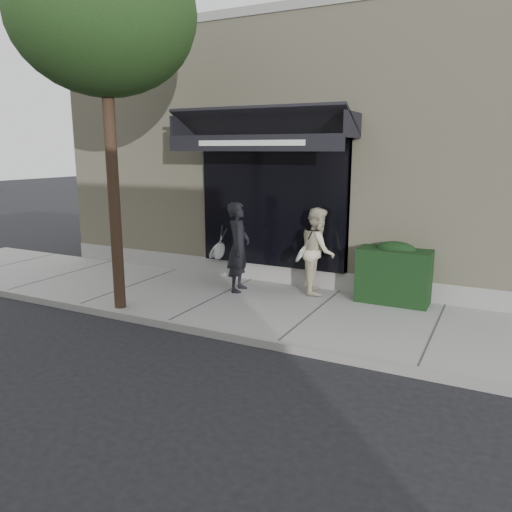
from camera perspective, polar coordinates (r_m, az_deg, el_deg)
The scene contains 8 objects.
ground at distance 8.83m, azimuth 6.56°, elevation -7.12°, with size 80.00×80.00×0.00m, color black.
sidewalk at distance 8.82m, azimuth 6.57°, elevation -6.75°, with size 20.00×3.00×0.12m, color #969591.
curb at distance 7.47m, azimuth 2.35°, elevation -10.15°, with size 20.00×0.10×0.14m, color gray.
building_facade at distance 13.12m, azimuth 14.55°, elevation 11.03°, with size 14.30×8.04×5.64m.
hedge at distance 9.53m, azimuth 15.52°, elevation -1.93°, with size 1.30×0.70×1.14m.
street_tree at distance 9.15m, azimuth -17.07°, elevation 24.76°, with size 3.00×3.00×6.28m.
pedestrian_front at distance 9.83m, azimuth -2.03°, elevation 1.03°, with size 0.73×0.80×1.78m.
pedestrian_back at distance 9.80m, azimuth 7.07°, elevation 0.63°, with size 0.91×1.03×1.69m.
Camera 1 is at (2.85, -7.84, 2.90)m, focal length 35.00 mm.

